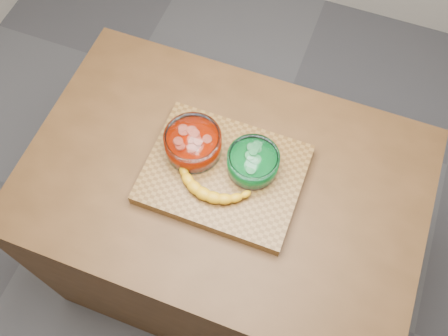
% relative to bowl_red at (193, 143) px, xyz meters
% --- Properties ---
extents(ground, '(3.50, 3.50, 0.00)m').
position_rel_bowl_red_xyz_m(ground, '(0.11, -0.03, -0.98)').
color(ground, '#57565B').
rests_on(ground, ground).
extents(counter, '(1.20, 0.80, 0.90)m').
position_rel_bowl_red_xyz_m(counter, '(0.11, -0.03, -0.53)').
color(counter, '#503118').
rests_on(counter, ground).
extents(cutting_board, '(0.45, 0.35, 0.04)m').
position_rel_bowl_red_xyz_m(cutting_board, '(0.11, -0.03, -0.06)').
color(cutting_board, brown).
rests_on(cutting_board, counter).
extents(bowl_red, '(0.17, 0.17, 0.08)m').
position_rel_bowl_red_xyz_m(bowl_red, '(0.00, 0.00, 0.00)').
color(bowl_red, white).
rests_on(bowl_red, cutting_board).
extents(bowl_green, '(0.15, 0.15, 0.07)m').
position_rel_bowl_red_xyz_m(bowl_green, '(0.18, 0.00, -0.00)').
color(bowl_green, white).
rests_on(bowl_green, cutting_board).
extents(banana, '(0.26, 0.13, 0.04)m').
position_rel_bowl_red_xyz_m(banana, '(0.09, -0.09, -0.02)').
color(banana, '#CF9412').
rests_on(banana, cutting_board).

